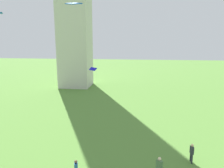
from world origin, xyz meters
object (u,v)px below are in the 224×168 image
at_px(person_1, 192,152).
at_px(person_4, 159,167).
at_px(kite_flying_4, 93,69).
at_px(kite_flying_3, 74,3).

distance_m(person_1, person_4, 4.04).
bearing_deg(kite_flying_4, person_4, 149.78).
height_order(person_1, kite_flying_3, kite_flying_3).
distance_m(person_1, kite_flying_4, 13.37).
distance_m(person_4, kite_flying_3, 14.64).
xyz_separation_m(person_1, kite_flying_4, (-9.96, 6.32, 6.29)).
height_order(person_4, kite_flying_3, kite_flying_3).
height_order(person_4, kite_flying_4, kite_flying_4).
xyz_separation_m(person_1, kite_flying_3, (-10.18, 0.25, 12.51)).
relative_size(kite_flying_3, kite_flying_4, 1.48).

